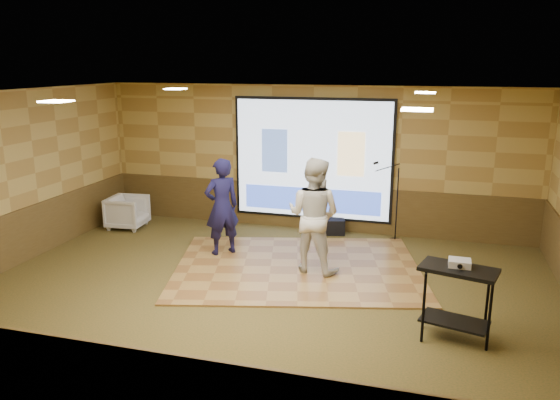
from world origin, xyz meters
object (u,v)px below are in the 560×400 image
(projector_screen, at_px, (312,161))
(mic_stand, at_px, (393,216))
(player_left, at_px, (222,207))
(dance_floor, at_px, (297,267))
(av_table, at_px, (457,289))
(duffel_bag, at_px, (332,226))
(banquet_chair, at_px, (128,212))
(projector, at_px, (460,263))
(player_right, at_px, (314,215))

(projector_screen, xyz_separation_m, mic_stand, (1.71, -0.28, -0.98))
(projector_screen, distance_m, player_left, 2.39)
(dance_floor, relative_size, av_table, 4.27)
(projector_screen, relative_size, duffel_bag, 6.59)
(projector_screen, distance_m, banquet_chair, 4.07)
(projector, height_order, mic_stand, mic_stand)
(player_right, height_order, projector, player_right)
(duffel_bag, bearing_deg, av_table, -59.47)
(av_table, relative_size, mic_stand, 0.61)
(av_table, height_order, mic_stand, mic_stand)
(player_left, xyz_separation_m, banquet_chair, (-2.57, 1.01, -0.57))
(projector_screen, bearing_deg, dance_floor, -83.28)
(dance_floor, xyz_separation_m, av_table, (2.53, -1.84, 0.66))
(player_right, relative_size, projector, 7.15)
(dance_floor, distance_m, mic_stand, 2.50)
(projector, distance_m, mic_stand, 3.96)
(dance_floor, height_order, mic_stand, mic_stand)
(mic_stand, bearing_deg, dance_floor, -126.59)
(player_right, relative_size, mic_stand, 1.21)
(av_table, relative_size, projector, 3.60)
(dance_floor, xyz_separation_m, duffel_bag, (0.21, 2.08, 0.14))
(banquet_chair, bearing_deg, duffel_bag, -84.34)
(av_table, distance_m, mic_stand, 3.98)
(projector_screen, xyz_separation_m, player_left, (-1.22, -1.98, -0.56))
(mic_stand, xyz_separation_m, banquet_chair, (-5.50, -0.68, -0.15))
(dance_floor, xyz_separation_m, mic_stand, (1.45, 1.98, 0.48))
(player_left, relative_size, av_table, 1.82)
(projector_screen, relative_size, dance_floor, 0.80)
(duffel_bag, bearing_deg, banquet_chair, -169.67)
(av_table, xyz_separation_m, banquet_chair, (-6.58, 3.14, -0.34))
(player_left, height_order, av_table, player_left)
(projector, height_order, banquet_chair, projector)
(duffel_bag, bearing_deg, player_left, -133.53)
(av_table, height_order, projector, projector)
(av_table, distance_m, banquet_chair, 7.30)
(dance_floor, xyz_separation_m, player_right, (0.29, -0.08, 0.98))
(dance_floor, xyz_separation_m, banquet_chair, (-4.06, 1.30, 0.33))
(projector_screen, relative_size, player_right, 1.73)
(player_left, distance_m, banquet_chair, 2.82)
(duffel_bag, bearing_deg, dance_floor, -95.89)
(player_left, distance_m, av_table, 4.55)
(projector_screen, height_order, duffel_bag, projector_screen)
(projector_screen, xyz_separation_m, duffel_bag, (0.48, -0.19, -1.32))
(player_right, bearing_deg, duffel_bag, -75.53)
(player_right, xyz_separation_m, av_table, (2.24, -1.76, -0.31))
(projector_screen, distance_m, duffel_bag, 1.42)
(dance_floor, bearing_deg, duffel_bag, 84.11)
(dance_floor, height_order, banquet_chair, banquet_chair)
(projector_screen, height_order, player_left, projector_screen)
(player_left, height_order, duffel_bag, player_left)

